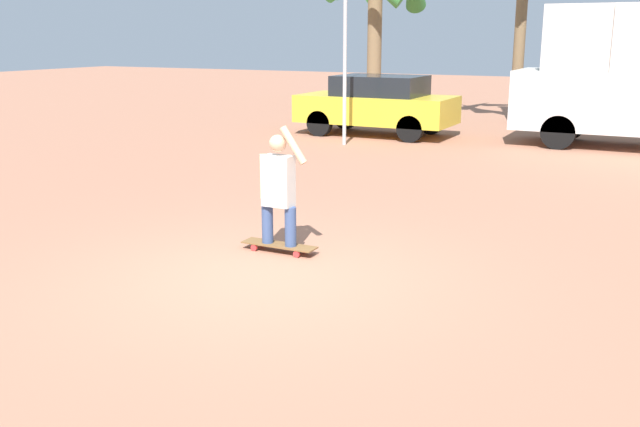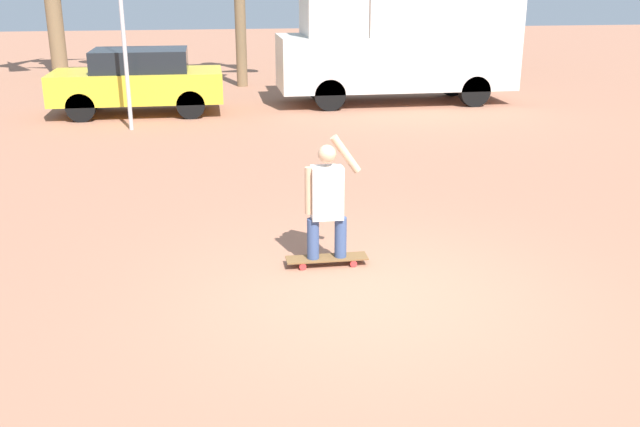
{
  "view_description": "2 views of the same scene",
  "coord_description": "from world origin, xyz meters",
  "px_view_note": "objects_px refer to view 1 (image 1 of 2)",
  "views": [
    {
      "loc": [
        3.88,
        -6.37,
        2.6
      ],
      "look_at": [
        0.04,
        1.21,
        0.45
      ],
      "focal_mm": 40.0,
      "sensor_mm": 36.0,
      "label": 1
    },
    {
      "loc": [
        -1.63,
        -6.78,
        3.24
      ],
      "look_at": [
        -0.4,
        1.12,
        0.56
      ],
      "focal_mm": 40.0,
      "sensor_mm": 36.0,
      "label": 2
    }
  ],
  "objects_px": {
    "parked_car_yellow": "(377,104)",
    "flagpole": "(349,13)",
    "skateboard": "(279,246)",
    "person_skateboarder": "(278,185)"
  },
  "relations": [
    {
      "from": "parked_car_yellow",
      "to": "flagpole",
      "type": "distance_m",
      "value": 2.96
    },
    {
      "from": "skateboard",
      "to": "parked_car_yellow",
      "type": "relative_size",
      "value": 0.24
    },
    {
      "from": "parked_car_yellow",
      "to": "flagpole",
      "type": "relative_size",
      "value": 0.76
    },
    {
      "from": "skateboard",
      "to": "flagpole",
      "type": "distance_m",
      "value": 9.32
    },
    {
      "from": "skateboard",
      "to": "person_skateboarder",
      "type": "height_order",
      "value": "person_skateboarder"
    },
    {
      "from": "skateboard",
      "to": "flagpole",
      "type": "bearing_deg",
      "value": 109.31
    },
    {
      "from": "person_skateboarder",
      "to": "flagpole",
      "type": "bearing_deg",
      "value": 109.3
    },
    {
      "from": "person_skateboarder",
      "to": "skateboard",
      "type": "bearing_deg",
      "value": 0.0
    },
    {
      "from": "skateboard",
      "to": "flagpole",
      "type": "height_order",
      "value": "flagpole"
    },
    {
      "from": "skateboard",
      "to": "person_skateboarder",
      "type": "distance_m",
      "value": 0.76
    }
  ]
}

